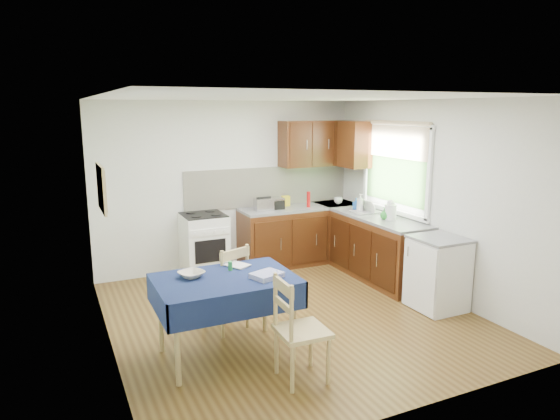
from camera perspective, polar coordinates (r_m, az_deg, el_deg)
name	(u,v)px	position (r m, az deg, el deg)	size (l,w,h in m)	color
floor	(291,315)	(5.99, 1.22, -11.92)	(4.20, 4.20, 0.00)	#4D3314
ceiling	(292,97)	(5.50, 1.33, 12.74)	(4.00, 4.20, 0.02)	white
wall_back	(229,186)	(7.52, -5.84, 2.79)	(4.00, 0.02, 2.50)	silver
wall_front	(415,262)	(3.90, 15.13, -5.77)	(4.00, 0.02, 2.50)	silver
wall_left	(104,229)	(5.07, -19.45, -2.05)	(0.02, 4.20, 2.50)	white
wall_right	(430,198)	(6.73, 16.74, 1.33)	(0.02, 4.20, 2.50)	silver
base_cabinets	(335,242)	(7.51, 6.30, -3.62)	(1.90, 2.30, 0.86)	#371609
worktop_back	(300,208)	(7.72, 2.33, 0.28)	(1.90, 0.60, 0.04)	slate
worktop_right	(379,218)	(7.10, 11.28, -0.92)	(0.60, 1.70, 0.04)	slate
worktop_corner	(336,204)	(8.04, 6.45, 0.66)	(0.60, 0.60, 0.04)	slate
splashback	(269,186)	(7.75, -1.25, 2.73)	(2.70, 0.02, 0.60)	#EDE4C9
upper_cabinets	(328,144)	(7.82, 5.51, 7.56)	(1.20, 0.85, 0.70)	#371609
stove	(204,245)	(7.26, -8.66, -3.99)	(0.60, 0.61, 0.92)	white
window	(395,162)	(7.18, 13.05, 5.37)	(0.04, 1.48, 1.26)	#315924
fridge	(438,273)	(6.33, 17.58, -6.91)	(0.58, 0.60, 0.89)	white
corkboard	(102,188)	(5.30, -19.72, 2.35)	(0.04, 0.62, 0.47)	tan
dining_table	(225,288)	(4.86, -6.28, -8.87)	(1.32, 0.89, 0.80)	#101C43
chair_far	(228,285)	(5.48, -6.02, -8.56)	(0.54, 0.54, 0.96)	tan
chair_near	(297,326)	(4.48, 1.98, -13.16)	(0.44, 0.44, 0.97)	tan
toaster	(264,204)	(7.37, -1.87, 0.65)	(0.27, 0.17, 0.21)	silver
sandwich_press	(273,203)	(7.51, -0.81, 0.76)	(0.29, 0.25, 0.17)	black
sauce_bottle	(308,199)	(7.64, 3.27, 1.22)	(0.05, 0.05, 0.24)	red
yellow_packet	(286,201)	(7.72, 0.65, 1.05)	(0.12, 0.08, 0.16)	yellow
dish_rack	(366,211)	(7.35, 9.83, -0.12)	(0.40, 0.31, 0.19)	#96979C
kettle	(390,211)	(6.94, 12.51, -0.07)	(0.16, 0.16, 0.27)	white
cup	(338,201)	(7.96, 6.68, 1.08)	(0.13, 0.13, 0.10)	silver
soap_bottle_a	(360,203)	(7.33, 9.14, 0.77)	(0.10, 0.10, 0.27)	white
soap_bottle_b	(356,204)	(7.55, 8.68, 0.71)	(0.08, 0.08, 0.17)	#1D52AA
soap_bottle_c	(385,214)	(6.94, 11.89, -0.40)	(0.13, 0.13, 0.16)	green
plate_bowl	(191,274)	(4.87, -10.09, -7.25)	(0.24, 0.24, 0.06)	beige
book	(231,267)	(5.09, -5.60, -6.55)	(0.18, 0.24, 0.02)	white
spice_jar	(230,266)	(5.02, -5.71, -6.37)	(0.04, 0.04, 0.09)	#268D3C
tea_towel	(267,275)	(4.79, -1.53, -7.46)	(0.28, 0.22, 0.05)	navy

